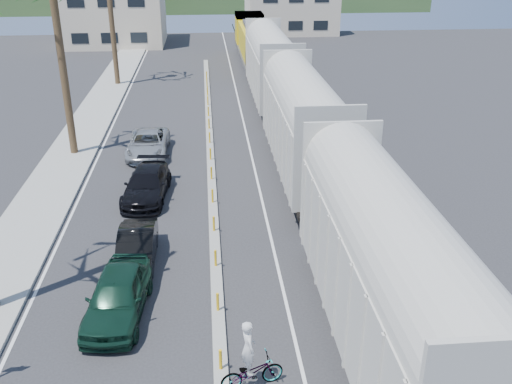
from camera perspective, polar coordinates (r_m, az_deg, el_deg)
sidewalk at (r=39.58m, az=-17.13°, el=5.21°), size 3.00×90.00×0.15m
rails at (r=41.88m, az=2.16°, el=7.24°), size 1.56×100.00×0.06m
median at (r=33.93m, az=-4.56°, el=3.15°), size 0.45×60.00×0.85m
lane_markings at (r=38.76m, az=-7.87°, el=5.57°), size 9.42×90.00×0.01m
freight_train at (r=36.27m, az=3.24°, el=9.26°), size 3.00×60.94×5.85m
car_lead at (r=20.73m, az=-13.67°, el=-10.02°), size 2.69×5.04×1.61m
car_second at (r=23.73m, az=-11.85°, el=-5.47°), size 1.48×4.20×1.38m
car_third at (r=29.43m, az=-10.87°, el=0.74°), size 2.92×5.39×1.46m
car_rear at (r=35.42m, az=-10.75°, el=4.78°), size 2.63×5.24×1.42m
cyclist at (r=17.44m, az=-0.50°, el=-17.05°), size 1.54×2.23×2.31m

